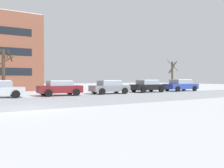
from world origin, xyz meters
TOP-DOWN VIEW (x-y plane):
  - ground_plane at (0.00, 0.00)m, footprint 120.00×120.00m
  - road_surface at (0.00, 3.04)m, footprint 80.00×8.08m
  - parked_car_maroon at (4.83, 7.97)m, footprint 3.93×2.21m
  - parked_car_gray at (10.04, 7.87)m, footprint 4.04×2.13m
  - parked_car_black at (15.25, 8.12)m, footprint 3.93×2.25m
  - parked_car_blue at (20.46, 7.88)m, footprint 4.44×2.23m
  - tree_far_mid at (23.60, 12.37)m, footprint 2.00×2.00m
  - tree_far_left at (0.60, 11.52)m, footprint 1.87×1.94m

SIDE VIEW (x-z plane):
  - ground_plane at x=0.00m, z-range 0.00..0.00m
  - road_surface at x=0.00m, z-range 0.00..0.00m
  - parked_car_gray at x=10.04m, z-range 0.02..1.41m
  - parked_car_maroon at x=4.83m, z-range 0.02..1.41m
  - parked_car_black at x=15.25m, z-range 0.02..1.44m
  - parked_car_blue at x=20.46m, z-range 0.01..1.49m
  - tree_far_mid at x=23.60m, z-range 0.13..4.40m
  - tree_far_left at x=0.60m, z-range 0.20..4.59m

